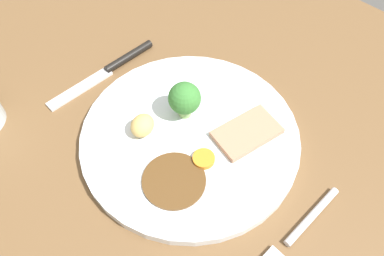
{
  "coord_description": "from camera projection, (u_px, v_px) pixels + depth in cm",
  "views": [
    {
      "loc": [
        -23.37,
        20.99,
        47.2
      ],
      "look_at": [
        -3.68,
        -0.39,
        6.0
      ],
      "focal_mm": 36.79,
      "sensor_mm": 36.0,
      "label": 1
    }
  ],
  "objects": [
    {
      "name": "dining_table",
      "position": [
        171.0,
        132.0,
        0.55
      ],
      "size": [
        120.0,
        84.0,
        3.6
      ],
      "primitive_type": "cube",
      "color": "brown",
      "rests_on": "ground"
    },
    {
      "name": "dinner_plate",
      "position": [
        192.0,
        135.0,
        0.52
      ],
      "size": [
        28.57,
        28.57,
        1.4
      ],
      "primitive_type": "cylinder",
      "color": "white",
      "rests_on": "dining_table"
    },
    {
      "name": "gravy_pool",
      "position": [
        174.0,
        180.0,
        0.47
      ],
      "size": [
        7.75,
        7.75,
        0.3
      ],
      "primitive_type": "cylinder",
      "color": "#563819",
      "rests_on": "dinner_plate"
    },
    {
      "name": "meat_slice_main",
      "position": [
        247.0,
        132.0,
        0.51
      ],
      "size": [
        6.95,
        9.38,
        0.8
      ],
      "primitive_type": "cube",
      "rotation": [
        0.0,
        0.0,
        1.33
      ],
      "color": "tan",
      "rests_on": "dinner_plate"
    },
    {
      "name": "roast_potato_left",
      "position": [
        142.0,
        125.0,
        0.5
      ],
      "size": [
        3.7,
        4.07,
        2.68
      ],
      "primitive_type": "ellipsoid",
      "rotation": [
        0.0,
        0.0,
        4.99
      ],
      "color": "#D8B260",
      "rests_on": "dinner_plate"
    },
    {
      "name": "carrot_coin_front",
      "position": [
        204.0,
        159.0,
        0.49
      ],
      "size": [
        2.79,
        2.79,
        0.65
      ],
      "primitive_type": "cylinder",
      "color": "orange",
      "rests_on": "dinner_plate"
    },
    {
      "name": "broccoli_floret",
      "position": [
        185.0,
        99.0,
        0.5
      ],
      "size": [
        4.29,
        4.29,
        5.49
      ],
      "color": "#8CB766",
      "rests_on": "dinner_plate"
    },
    {
      "name": "fork",
      "position": [
        294.0,
        236.0,
        0.44
      ],
      "size": [
        2.3,
        15.31,
        0.9
      ],
      "rotation": [
        0.0,
        0.0,
        1.51
      ],
      "color": "silver",
      "rests_on": "dining_table"
    },
    {
      "name": "knife",
      "position": [
        112.0,
        68.0,
        0.59
      ],
      "size": [
        2.82,
        18.56,
        1.2
      ],
      "rotation": [
        0.0,
        0.0,
        1.5
      ],
      "color": "black",
      "rests_on": "dining_table"
    }
  ]
}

